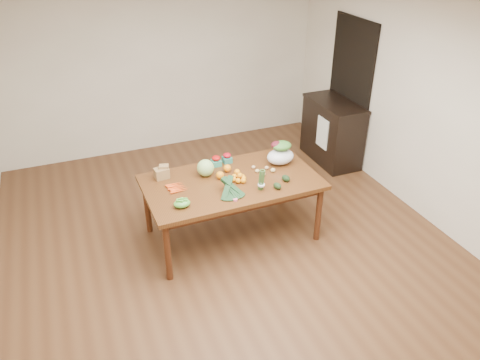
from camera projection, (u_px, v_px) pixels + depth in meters
name	position (u px, v px, depth m)	size (l,w,h in m)	color
floor	(232.00, 251.00, 5.31)	(6.00, 6.00, 0.00)	#56351D
ceiling	(229.00, 0.00, 3.95)	(5.00, 6.00, 0.02)	white
room_walls	(230.00, 144.00, 4.63)	(5.02, 6.02, 2.70)	white
dining_table	(232.00, 208.00, 5.40)	(1.93, 1.07, 0.75)	#552E14
doorway_dark	(349.00, 91.00, 6.87)	(0.02, 1.00, 2.10)	black
cabinet	(332.00, 132.00, 7.02)	(0.52, 1.02, 0.94)	black
dish_towel	(322.00, 133.00, 6.79)	(0.02, 0.28, 0.45)	white
paper_bag	(162.00, 172.00, 5.21)	(0.21, 0.17, 0.15)	olive
cabbage	(206.00, 168.00, 5.26)	(0.19, 0.19, 0.19)	#A5C873
strawberry_basket_a	(216.00, 162.00, 5.49)	(0.11, 0.11, 0.10)	#B3110B
strawberry_basket_b	(227.00, 159.00, 5.56)	(0.10, 0.10, 0.09)	#B60C21
orange_a	(220.00, 175.00, 5.22)	(0.09, 0.09, 0.09)	orange
orange_b	(227.00, 168.00, 5.36)	(0.09, 0.09, 0.09)	orange
orange_c	(237.00, 172.00, 5.30)	(0.07, 0.07, 0.07)	#FFAA0F
mandarin_cluster	(240.00, 177.00, 5.18)	(0.18, 0.18, 0.10)	#F0A20E
carrots	(177.00, 187.00, 5.05)	(0.22, 0.22, 0.03)	#E15212
snap_pea_bag	(182.00, 203.00, 4.73)	(0.17, 0.13, 0.08)	green
kale_bunch	(232.00, 189.00, 4.89)	(0.32, 0.40, 0.16)	black
asparagus_bundle	(261.00, 180.00, 4.97)	(0.08, 0.08, 0.25)	#4D7837
potato_a	(257.00, 171.00, 5.35)	(0.05, 0.04, 0.04)	tan
potato_b	(263.00, 174.00, 5.28)	(0.05, 0.05, 0.05)	tan
potato_c	(267.00, 168.00, 5.42)	(0.05, 0.04, 0.04)	tan
potato_d	(254.00, 167.00, 5.43)	(0.05, 0.04, 0.04)	tan
potato_e	(273.00, 170.00, 5.36)	(0.06, 0.05, 0.05)	tan
avocado_a	(277.00, 186.00, 5.04)	(0.07, 0.10, 0.07)	black
avocado_b	(286.00, 178.00, 5.17)	(0.07, 0.11, 0.07)	black
salad_bag	(281.00, 154.00, 5.49)	(0.33, 0.25, 0.25)	white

